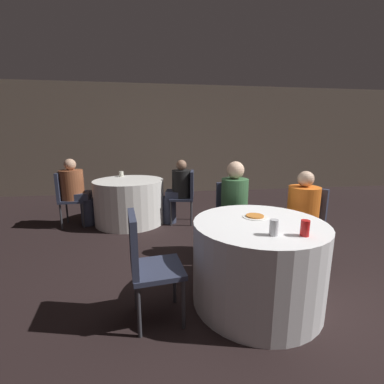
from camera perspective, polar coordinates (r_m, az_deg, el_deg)
ground_plane at (r=2.81m, az=18.10°, el=-20.38°), size 16.00×16.00×0.00m
wall_back at (r=7.05m, az=1.08°, el=11.47°), size 16.00×0.06×2.80m
table_near at (r=2.46m, az=14.32°, el=-14.86°), size 1.16×1.16×0.76m
table_far at (r=4.62m, az=-13.71°, el=-2.03°), size 1.19×1.19×0.76m
chair_near_west at (r=2.11m, az=-10.33°, el=-14.31°), size 0.45×0.45×0.92m
chair_near_northeast at (r=3.24m, az=23.85°, el=-5.65°), size 0.56×0.56×0.92m
chair_near_north at (r=3.29m, az=8.90°, el=-4.46°), size 0.42×0.43×0.92m
chair_far_west at (r=4.75m, az=-26.05°, el=-0.41°), size 0.42×0.42×0.92m
chair_far_east at (r=4.43m, az=-1.11°, el=-0.01°), size 0.46×0.46×0.92m
person_orange_shirt at (r=3.08m, az=22.69°, el=-6.01°), size 0.48×0.46×1.12m
person_floral_shirt at (r=4.70m, az=-24.24°, el=0.14°), size 0.53×0.37×1.14m
person_green_jacket at (r=3.12m, az=9.63°, el=-4.33°), size 0.33×0.50×1.20m
person_black_shirt at (r=4.43m, az=-3.31°, el=0.11°), size 0.50×0.36×1.10m
pizza_plate_near at (r=2.45m, az=13.80°, el=-5.26°), size 0.23×0.23×0.02m
soda_can_red at (r=2.10m, az=23.82°, el=-7.36°), size 0.07×0.07×0.12m
soda_can_silver at (r=2.03m, az=17.73°, el=-7.53°), size 0.07×0.07×0.12m
cup_far at (r=4.95m, az=-15.44°, el=3.88°), size 0.08×0.08×0.10m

